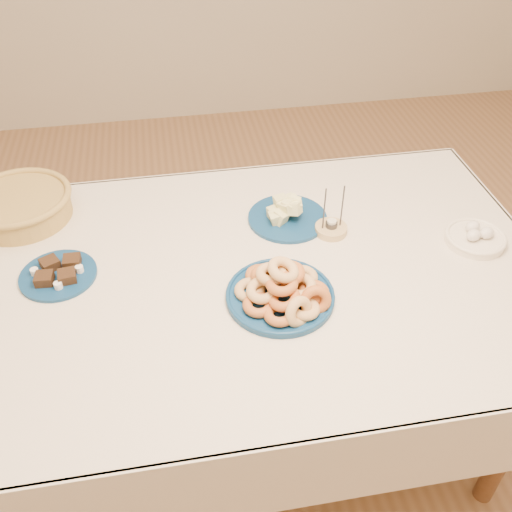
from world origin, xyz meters
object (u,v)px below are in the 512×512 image
object	(u,v)px
dining_table	(253,298)
candle_holder	(331,228)
wicker_basket	(20,205)
egg_bowl	(475,237)
brownie_plate	(58,273)
melon_plate	(287,213)
donut_platter	(282,290)

from	to	relation	value
dining_table	candle_holder	distance (m)	0.32
wicker_basket	egg_bowl	world-z (taller)	wicker_basket
dining_table	brownie_plate	size ratio (longest dim) A/B	7.13
brownie_plate	egg_bowl	distance (m)	1.22
melon_plate	egg_bowl	xyz separation A→B (m)	(0.53, -0.21, -0.01)
wicker_basket	candle_holder	distance (m)	0.97
donut_platter	egg_bowl	bearing A→B (deg)	12.70
wicker_basket	egg_bowl	size ratio (longest dim) A/B	1.62
melon_plate	wicker_basket	distance (m)	0.84
dining_table	wicker_basket	world-z (taller)	wicker_basket
dining_table	wicker_basket	xyz separation A→B (m)	(-0.67, 0.38, 0.15)
donut_platter	melon_plate	size ratio (longest dim) A/B	1.36
wicker_basket	dining_table	bearing A→B (deg)	-29.56
wicker_basket	egg_bowl	bearing A→B (deg)	-15.19
melon_plate	dining_table	bearing A→B (deg)	-123.30
dining_table	melon_plate	distance (m)	0.30
brownie_plate	candle_holder	distance (m)	0.81
melon_plate	candle_holder	distance (m)	0.15
dining_table	wicker_basket	distance (m)	0.79
dining_table	wicker_basket	bearing A→B (deg)	150.44
dining_table	candle_holder	xyz separation A→B (m)	(0.27, 0.14, 0.12)
melon_plate	egg_bowl	world-z (taller)	melon_plate
egg_bowl	wicker_basket	bearing A→B (deg)	164.81
donut_platter	candle_holder	xyz separation A→B (m)	(0.21, 0.26, -0.02)
melon_plate	wicker_basket	size ratio (longest dim) A/B	0.78
wicker_basket	candle_holder	size ratio (longest dim) A/B	2.21
melon_plate	brownie_plate	size ratio (longest dim) A/B	1.19
dining_table	egg_bowl	xyz separation A→B (m)	(0.68, 0.02, 0.13)
melon_plate	egg_bowl	bearing A→B (deg)	-21.36
dining_table	brownie_plate	distance (m)	0.56
dining_table	melon_plate	world-z (taller)	melon_plate
dining_table	candle_holder	bearing A→B (deg)	27.14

